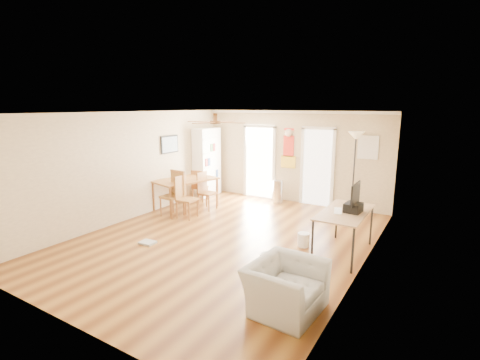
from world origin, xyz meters
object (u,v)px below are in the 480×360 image
Objects in this scene: trash_can at (278,191)px; wastebasket_b at (267,262)px; printer at (353,208)px; dining_chair_right_b at (187,197)px; dining_chair_far at (200,185)px; computer_desk at (344,233)px; dining_table at (186,194)px; wastebasket_a at (304,240)px; dining_chair_near at (172,194)px; armchair at (286,287)px; torchiere_lamp at (354,173)px; dining_chair_right_a at (207,191)px; bookshelf at (207,162)px.

wastebasket_b is (1.69, -4.00, -0.18)m from trash_can.
dining_chair_right_b is at bearing -177.98° from printer.
dining_chair_far is 4.90m from computer_desk.
dining_chair_right_b is 3.41m from wastebasket_b.
dining_table is 5.91× the size of wastebasket_a.
dining_chair_near reaches higher than armchair.
dining_chair_near is at bearing 178.50° from computer_desk.
torchiere_lamp reaches higher than printer.
printer is at bearing -76.28° from torchiere_lamp.
armchair is at bearing -130.46° from dining_chair_right_a.
computer_desk is at bearing -103.88° from dining_chair_right_a.
computer_desk is 0.52m from printer.
dining_chair_far is 2.26m from trash_can.
wastebasket_a is (3.70, -0.87, -0.27)m from dining_table.
dining_chair_right_a is at bearing 160.72° from wastebasket_a.
trash_can is 5.48m from armchair.
dining_chair_near is at bearing -69.22° from bookshelf.
dining_chair_near is 1.24× the size of dining_chair_far.
wastebasket_a is at bearing -13.20° from dining_table.
printer reaches higher than dining_table.
bookshelf is at bearing -171.21° from trash_can.
printer reaches higher than wastebasket_a.
dining_table is 1.63× the size of dining_chair_right_a.
dining_table is at bearing 166.80° from wastebasket_a.
computer_desk is 2.29m from armchair.
dining_chair_far is at bearing 106.63° from dining_chair_near.
dining_chair_near reaches higher than dining_chair_right_a.
wastebasket_b is at bearing -95.60° from torchiere_lamp.
armchair is (4.67, -4.57, -0.70)m from bookshelf.
dining_chair_near is 3.85× the size of wastebasket_b.
wastebasket_b is (-0.39, -4.01, -0.90)m from torchiere_lamp.
dining_chair_right_a is 0.95× the size of dining_chair_right_b.
wastebasket_b is at bearing -35.27° from bookshelf.
dining_table is 1.77× the size of dining_chair_far.
printer reaches higher than wastebasket_b.
trash_can is at bearing 16.34° from bookshelf.
armchair is at bearing -51.33° from wastebasket_b.
torchiere_lamp is 2.78m from computer_desk.
dining_chair_right_b is (0.92, -2.09, -0.52)m from bookshelf.
dining_table is at bearing 90.05° from dining_chair_far.
armchair is at bearing -74.99° from wastebasket_a.
torchiere_lamp is 6.42× the size of printer.
dining_chair_right_b is 1.59× the size of trash_can.
bookshelf is at bearing 49.63° from armchair.
torchiere_lamp reaches higher than dining_table.
bookshelf is 2.38m from trash_can.
printer reaches higher than trash_can.
printer is at bearing 4.81° from dining_chair_near.
dining_chair_far is at bearing 52.61° from armchair.
torchiere_lamp is (3.96, 1.84, 0.65)m from dining_table.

